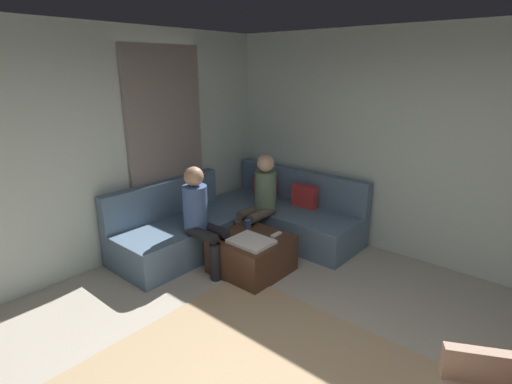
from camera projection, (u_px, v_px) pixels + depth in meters
wall_back at (444, 151)px, 4.37m from camera, size 6.00×0.12×2.70m
wall_left at (58, 157)px, 4.08m from camera, size 0.12×6.00×2.70m
curtain_panel at (167, 149)px, 4.98m from camera, size 0.06×1.10×2.50m
sectional_couch at (243, 222)px, 5.22m from camera, size 2.10×2.55×0.87m
ottoman at (252, 254)px, 4.48m from camera, size 0.76×0.76×0.42m
folded_blanket at (251, 241)px, 4.26m from camera, size 0.44×0.36×0.04m
coffee_mug at (248, 224)px, 4.67m from camera, size 0.08×0.08×0.10m
game_remote at (276, 234)px, 4.46m from camera, size 0.05×0.15×0.02m
person_on_couch_back at (261, 198)px, 4.98m from camera, size 0.30×0.60×1.20m
person_on_couch_side at (201, 215)px, 4.41m from camera, size 0.60×0.30×1.20m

